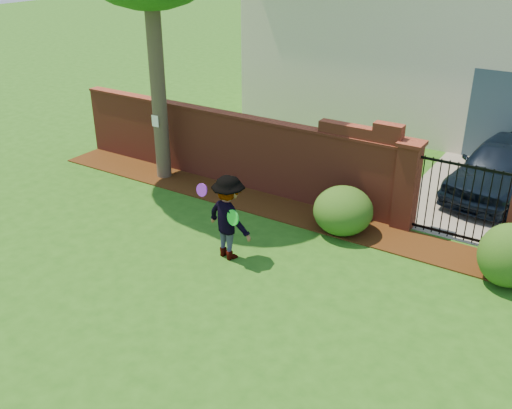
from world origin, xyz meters
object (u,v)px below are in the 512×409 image
Objects in this scene: man at (227,218)px; frisbee_purple at (202,190)px; car at (498,170)px; frisbee_green at (233,218)px.

frisbee_purple is (-0.48, -0.11, 0.49)m from man.
man is at bearing 13.41° from frisbee_purple.
car is 6.65m from man.
man is at bearing 144.42° from frisbee_green.
man is 0.35m from frisbee_green.
frisbee_green is at bearing 158.81° from man.
frisbee_purple is at bearing -117.06° from car.
frisbee_purple reaches higher than frisbee_green.
frisbee_purple is 0.85× the size of frisbee_green.
frisbee_green is (0.73, -0.07, -0.34)m from frisbee_purple.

